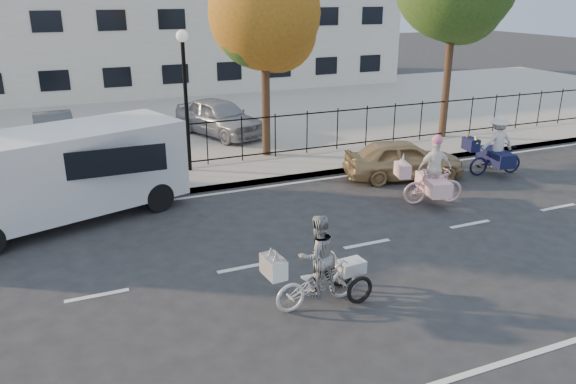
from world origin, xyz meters
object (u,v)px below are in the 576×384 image
lamppost (185,77)px  white_van (55,173)px  bull_bike (496,152)px  zebra_trike (318,271)px  lot_car_c (54,131)px  gold_sedan (403,159)px  unicorn_bike (433,179)px  lot_car_d (219,117)px

lamppost → white_van: 5.03m
lamppost → bull_bike: size_ratio=2.09×
zebra_trike → lot_car_c: (-4.11, 13.28, 0.09)m
bull_bike → lot_car_c: (-12.80, 8.34, 0.03)m
white_van → gold_sedan: white_van is taller
lot_car_c → gold_sedan: bearing=-38.7°
lot_car_c → white_van: bearing=-92.3°
lamppost → unicorn_bike: lamppost is taller
bull_bike → lot_car_c: 15.27m
unicorn_bike → white_van: size_ratio=0.28×
gold_sedan → white_van: bearing=101.0°
bull_bike → lot_car_c: size_ratio=0.54×
lamppost → bull_bike: (8.96, -3.78, -2.36)m
zebra_trike → lot_car_d: size_ratio=0.49×
lamppost → unicorn_bike: bearing=-43.4°
unicorn_bike → gold_sedan: (0.54, 2.19, -0.10)m
gold_sedan → bull_bike: bearing=-91.2°
lamppost → lot_car_d: 5.18m
zebra_trike → unicorn_bike: 6.30m
lamppost → lot_car_d: size_ratio=1.01×
bull_bike → lot_car_c: bull_bike is taller
white_van → lot_car_d: white_van is taller
lamppost → lot_car_c: size_ratio=1.13×
unicorn_bike → gold_sedan: 2.25m
white_van → lot_car_d: size_ratio=1.65×
lot_car_c → lamppost: bearing=-51.2°
lamppost → lot_car_c: bearing=130.1°
lamppost → unicorn_bike: size_ratio=2.19×
bull_bike → white_van: white_van is taller
gold_sedan → lot_car_c: lot_car_c is taller
bull_bike → gold_sedan: bearing=84.0°
lamppost → white_van: (-3.97, -2.51, -1.82)m
lamppost → unicorn_bike: 7.92m
white_van → lot_car_c: bearing=70.8°
white_van → gold_sedan: (10.00, -0.49, -0.67)m
white_van → gold_sedan: bearing=-20.9°
bull_bike → gold_sedan: 3.03m
bull_bike → gold_sedan: bull_bike is taller
bull_bike → lot_car_d: bearing=49.5°
unicorn_bike → lot_car_c: unicorn_bike is taller
lot_car_c → lot_car_d: 6.07m
bull_bike → lot_car_d: size_ratio=0.48×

